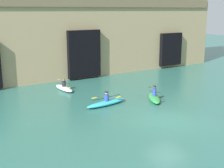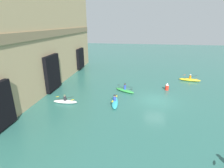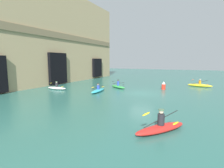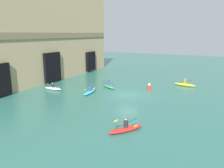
{
  "view_description": "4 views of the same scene",
  "coord_description": "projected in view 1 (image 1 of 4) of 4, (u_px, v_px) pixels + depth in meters",
  "views": [
    {
      "loc": [
        -13.12,
        -13.96,
        6.9
      ],
      "look_at": [
        -1.01,
        5.06,
        1.52
      ],
      "focal_mm": 50.0,
      "sensor_mm": 36.0,
      "label": 1
    },
    {
      "loc": [
        -20.12,
        2.36,
        9.02
      ],
      "look_at": [
        -0.52,
        5.41,
        2.02
      ],
      "focal_mm": 28.0,
      "sensor_mm": 36.0,
      "label": 2
    },
    {
      "loc": [
        -19.36,
        -5.75,
        3.7
      ],
      "look_at": [
        -0.13,
        3.8,
        0.86
      ],
      "focal_mm": 28.0,
      "sensor_mm": 36.0,
      "label": 3
    },
    {
      "loc": [
        -25.95,
        -10.67,
        7.99
      ],
      "look_at": [
        0.97,
        2.84,
        0.97
      ],
      "focal_mm": 35.0,
      "sensor_mm": 36.0,
      "label": 4
    }
  ],
  "objects": [
    {
      "name": "ground_plane",
      "position": [
        168.0,
        121.0,
        19.91
      ],
      "size": [
        120.0,
        120.0,
        0.0
      ],
      "primitive_type": "plane",
      "color": "#2D665B"
    },
    {
      "name": "cliff_bluff",
      "position": [
        76.0,
        3.0,
        32.97
      ],
      "size": [
        34.97,
        5.88,
        15.28
      ],
      "color": "tan",
      "rests_on": "ground"
    },
    {
      "name": "kayak_white",
      "position": [
        64.0,
        88.0,
        27.4
      ],
      "size": [
        0.86,
        2.9,
        1.05
      ],
      "rotation": [
        0.0,
        0.0,
        4.74
      ],
      "color": "white",
      "rests_on": "ground"
    },
    {
      "name": "kayak_cyan",
      "position": [
        107.0,
        102.0,
        23.1
      ],
      "size": [
        3.65,
        1.26,
        1.04
      ],
      "rotation": [
        0.0,
        0.0,
        0.14
      ],
      "color": "#33B2C6",
      "rests_on": "ground"
    },
    {
      "name": "kayak_green",
      "position": [
        154.0,
        97.0,
        24.38
      ],
      "size": [
        2.24,
        2.97,
        1.16
      ],
      "rotation": [
        0.0,
        0.0,
        4.16
      ],
      "color": "green",
      "rests_on": "ground"
    }
  ]
}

